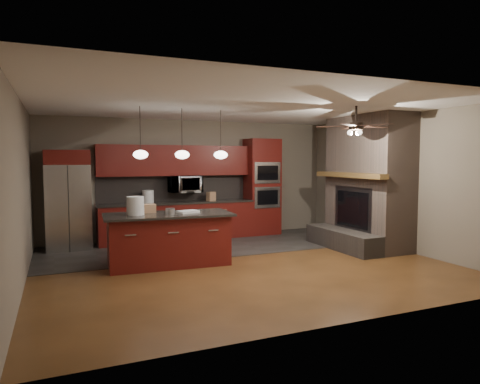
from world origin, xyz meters
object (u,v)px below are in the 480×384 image
microwave (185,184)px  cardboard_box (149,208)px  kitchen_island (169,239)px  white_bucket (135,206)px  refrigerator (68,200)px  counter_box (211,196)px  paint_tray (188,212)px  oven_tower (262,187)px  paint_can (170,211)px  counter_bucket (148,197)px

microwave → cardboard_box: microwave is taller
kitchen_island → white_bucket: (-0.57, 0.03, 0.61)m
refrigerator → counter_box: 3.15m
white_bucket → paint_tray: (0.92, -0.03, -0.14)m
refrigerator → counter_box: size_ratio=9.98×
cardboard_box → kitchen_island: bearing=-40.0°
oven_tower → microwave: 1.98m
microwave → kitchen_island: microwave is taller
microwave → counter_box: microwave is taller
refrigerator → cardboard_box: (1.30, -1.86, -0.04)m
white_bucket → paint_tray: 0.93m
paint_tray → counter_box: (1.20, 2.16, 0.07)m
counter_box → paint_can: bearing=-144.4°
paint_can → white_bucket: bearing=165.0°
counter_bucket → microwave: bearing=3.3°
kitchen_island → paint_can: (0.00, -0.13, 0.51)m
paint_can → paint_tray: size_ratio=0.45×
white_bucket → counter_bucket: 2.27m
oven_tower → refrigerator: bearing=-179.1°
paint_can → cardboard_box: cardboard_box is taller
paint_tray → cardboard_box: cardboard_box is taller
paint_can → cardboard_box: (-0.30, 0.39, 0.02)m
oven_tower → paint_can: oven_tower is taller
paint_tray → counter_bucket: 2.23m
white_bucket → counter_bucket: size_ratio=1.12×
refrigerator → paint_tray: bearing=-47.5°
white_bucket → oven_tower: bearing=31.9°
microwave → white_bucket: bearing=-124.1°
refrigerator → paint_can: bearing=-54.6°
microwave → cardboard_box: bearing=-121.9°
white_bucket → counter_box: 3.00m
counter_bucket → refrigerator: bearing=-177.2°
white_bucket → counter_bucket: bearing=73.6°
paint_tray → cardboard_box: size_ratio=1.49×
paint_tray → counter_box: 2.47m
refrigerator → paint_can: 2.76m
refrigerator → counter_bucket: refrigerator is taller
microwave → counter_bucket: 0.91m
cardboard_box → counter_bucket: counter_bucket is taller
counter_bucket → oven_tower: bearing=-0.1°
paint_can → paint_tray: bearing=18.6°
kitchen_island → paint_tray: size_ratio=6.32×
refrigerator → microwave: bearing=3.0°
paint_can → cardboard_box: 0.49m
kitchen_island → counter_box: 2.71m
oven_tower → cardboard_box: 3.75m
paint_tray → cardboard_box: (-0.65, 0.27, 0.06)m
refrigerator → cardboard_box: refrigerator is taller
white_bucket → paint_tray: white_bucket is taller
oven_tower → counter_box: 1.38m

